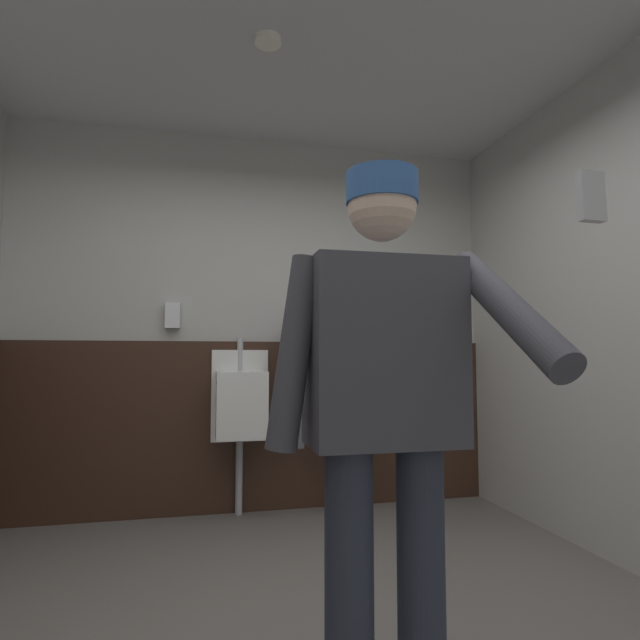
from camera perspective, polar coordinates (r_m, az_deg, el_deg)
The scene contains 9 objects.
wall_back at distance 3.85m, azimuth -6.79°, elevation -0.12°, with size 4.08×0.12×2.74m, color #B2B2AD.
wainscot_band_back at distance 3.80m, azimuth -6.77°, elevation -11.60°, with size 3.48×0.03×1.21m, color #382319.
downlight_far at distance 3.00m, azimuth -5.82°, elevation 28.61°, with size 0.14×0.14×0.03m, color white.
urinal_left at distance 3.62m, azimuth -8.85°, elevation -9.21°, with size 0.40×0.34×1.24m.
urinal_middle at distance 3.75m, azimuth 2.79°, elevation -9.08°, with size 0.40×0.34×1.24m.
privacy_divider_panel at distance 3.59m, azimuth -2.71°, elevation -6.54°, with size 0.04×0.40×0.90m, color #4C4C51.
person at distance 1.52m, azimuth 7.26°, elevation -8.92°, with size 0.66×0.60×1.65m.
cell_phone at distance 1.28m, azimuth 28.02°, elevation 12.06°, with size 0.06×0.02×0.11m, color silver.
soap_dispenser at distance 3.74m, azimuth -16.14°, elevation 0.49°, with size 0.10×0.07×0.18m, color silver.
Camera 1 is at (-0.41, -1.83, 1.10)m, focal length 28.64 mm.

